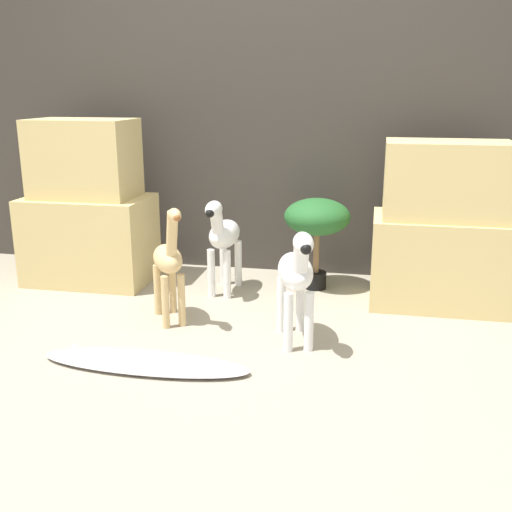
% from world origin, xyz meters
% --- Properties ---
extents(ground_plane, '(14.00, 14.00, 0.00)m').
position_xyz_m(ground_plane, '(0.00, 0.00, 0.00)').
color(ground_plane, '#9E937F').
extents(wall_back, '(6.40, 0.08, 2.20)m').
position_xyz_m(wall_back, '(0.00, 1.42, 1.10)').
color(wall_back, '#38332D').
rests_on(wall_back, ground_plane).
extents(rock_pillar_left, '(0.76, 0.48, 1.01)m').
position_xyz_m(rock_pillar_left, '(-1.06, 0.92, 0.45)').
color(rock_pillar_left, '#D1B775').
rests_on(rock_pillar_left, ground_plane).
extents(rock_pillar_right, '(0.76, 0.48, 0.91)m').
position_xyz_m(rock_pillar_right, '(1.06, 0.92, 0.43)').
color(rock_pillar_right, '#D1B775').
rests_on(rock_pillar_right, ground_plane).
extents(zebra_right, '(0.25, 0.46, 0.59)m').
position_xyz_m(zebra_right, '(0.34, 0.20, 0.35)').
color(zebra_right, white).
rests_on(zebra_right, ground_plane).
extents(zebra_left, '(0.18, 0.46, 0.59)m').
position_xyz_m(zebra_left, '(-0.18, 0.86, 0.35)').
color(zebra_left, white).
rests_on(zebra_left, ground_plane).
extents(giraffe_figurine, '(0.30, 0.40, 0.64)m').
position_xyz_m(giraffe_figurine, '(-0.34, 0.35, 0.33)').
color(giraffe_figurine, tan).
rests_on(giraffe_figurine, ground_plane).
extents(potted_palm_front, '(0.40, 0.40, 0.56)m').
position_xyz_m(potted_palm_front, '(0.35, 1.05, 0.43)').
color(potted_palm_front, black).
rests_on(potted_palm_front, ground_plane).
extents(surfboard, '(0.95, 0.25, 0.08)m').
position_xyz_m(surfboard, '(-0.28, -0.18, 0.02)').
color(surfboard, silver).
rests_on(surfboard, ground_plane).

